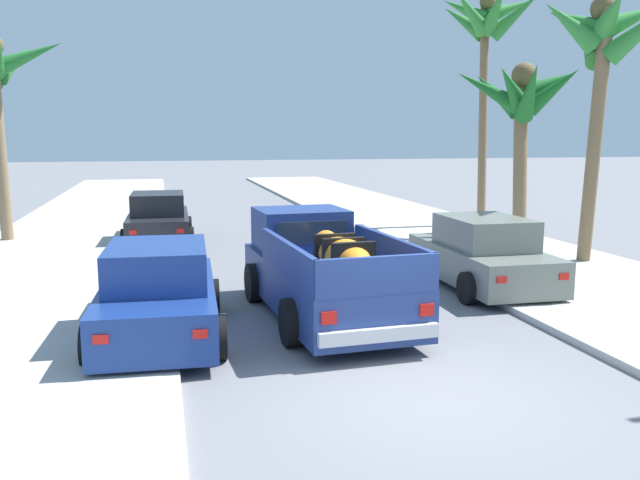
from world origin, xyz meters
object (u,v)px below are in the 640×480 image
object	(u,v)px
car_left_near	(159,294)
car_left_mid	(158,220)
pickup_truck	(322,272)
car_right_near	(482,255)
palm_tree_left_fore	(487,27)
palm_tree_left_mid	(603,43)
palm_tree_right_fore	(522,99)

from	to	relation	value
car_left_near	car_left_mid	bearing A→B (deg)	90.08
pickup_truck	car_right_near	xyz separation A→B (m)	(3.87, 1.38, -0.10)
car_left_near	palm_tree_left_fore	xyz separation A→B (m)	(11.10, 10.71, 6.20)
pickup_truck	palm_tree_left_fore	bearing A→B (deg)	50.67
car_right_near	palm_tree_left_mid	xyz separation A→B (m)	(3.76, 1.55, 4.71)
pickup_truck	palm_tree_left_fore	xyz separation A→B (m)	(8.22, 10.04, 6.10)
car_right_near	car_left_mid	xyz separation A→B (m)	(-6.77, 7.76, 0.00)
car_right_near	palm_tree_left_fore	distance (m)	11.50
car_right_near	palm_tree_left_mid	world-z (taller)	palm_tree_left_mid
palm_tree_left_fore	car_right_near	bearing A→B (deg)	-116.69
car_left_near	palm_tree_left_mid	world-z (taller)	palm_tree_left_mid
pickup_truck	car_right_near	distance (m)	4.11
pickup_truck	palm_tree_left_fore	distance (m)	14.34
palm_tree_left_fore	palm_tree_right_fore	distance (m)	4.24
pickup_truck	car_left_near	xyz separation A→B (m)	(-2.88, -0.68, -0.10)
car_right_near	palm_tree_left_mid	distance (m)	6.22
car_left_mid	palm_tree_left_mid	distance (m)	13.10
car_left_near	car_left_mid	size ratio (longest dim) A/B	1.01
pickup_truck	palm_tree_left_mid	distance (m)	9.39
palm_tree_left_mid	car_left_near	bearing A→B (deg)	-161.06
car_left_mid	palm_tree_left_mid	world-z (taller)	palm_tree_left_mid
car_left_mid	palm_tree_right_fore	distance (m)	11.49
car_left_mid	palm_tree_left_fore	xyz separation A→B (m)	(11.12, 0.90, 6.20)
car_right_near	palm_tree_right_fore	size ratio (longest dim) A/B	0.80
pickup_truck	palm_tree_right_fore	bearing A→B (deg)	40.93
car_left_mid	palm_tree_left_fore	bearing A→B (deg)	4.63
palm_tree_left_fore	palm_tree_right_fore	world-z (taller)	palm_tree_left_fore
palm_tree_right_fore	palm_tree_left_fore	bearing A→B (deg)	81.67
car_right_near	palm_tree_left_fore	world-z (taller)	palm_tree_left_fore
palm_tree_left_fore	palm_tree_right_fore	bearing A→B (deg)	-98.33
car_left_mid	car_left_near	bearing A→B (deg)	-89.92
car_left_near	palm_tree_right_fore	bearing A→B (deg)	34.83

